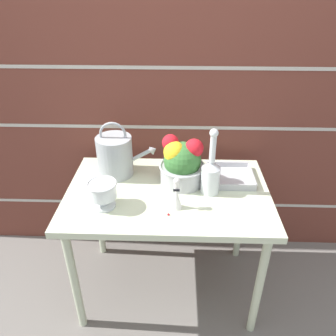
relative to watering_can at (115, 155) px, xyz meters
The scene contains 10 objects.
ground_plane 0.92m from the watering_can, 28.82° to the right, with size 12.00×12.00×0.00m, color slate.
brick_wall 0.49m from the watering_can, 44.97° to the left, with size 3.60×0.08×2.20m.
patio_table 0.39m from the watering_can, 28.82° to the right, with size 1.07×0.69×0.74m.
watering_can is the anchor object (origin of this frame).
crystal_pedestal_bowl 0.31m from the watering_can, 92.15° to the right, with size 0.15×0.15×0.14m.
flower_planter 0.38m from the watering_can, 11.74° to the right, with size 0.25×0.25×0.27m.
glass_decanter 0.54m from the watering_can, 17.25° to the right, with size 0.10×0.10×0.36m.
figurine_vase 0.46m from the watering_can, 41.71° to the right, with size 0.06×0.06×0.17m.
wire_tray 0.65m from the watering_can, ahead, with size 0.25×0.24×0.04m.
fallen_petal 0.49m from the watering_can, 50.01° to the right, with size 0.01×0.01×0.01m.
Camera 1 is at (0.05, -1.43, 1.73)m, focal length 35.00 mm.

